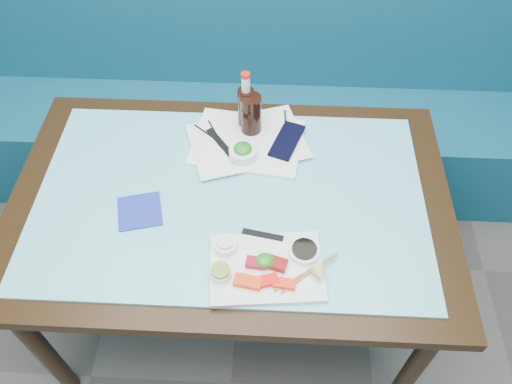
{
  "coord_description": "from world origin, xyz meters",
  "views": [
    {
      "loc": [
        0.13,
        0.48,
        1.99
      ],
      "look_at": [
        0.08,
        1.44,
        0.8
      ],
      "focal_mm": 35.0,
      "sensor_mm": 36.0,
      "label": 1
    }
  ],
  "objects_px": {
    "booth_bench": "(247,108)",
    "sashimi_plate": "(267,268)",
    "dining_table": "(231,213)",
    "seaweed_bowl": "(243,153)",
    "serving_tray": "(247,142)",
    "cola_bottle_body": "(246,109)",
    "cola_glass": "(251,114)",
    "blue_napkin": "(140,211)"
  },
  "relations": [
    {
      "from": "cola_glass",
      "to": "cola_bottle_body",
      "type": "xyz_separation_m",
      "value": [
        -0.02,
        0.03,
        -0.01
      ]
    },
    {
      "from": "sashimi_plate",
      "to": "cola_glass",
      "type": "height_order",
      "value": "cola_glass"
    },
    {
      "from": "serving_tray",
      "to": "cola_bottle_body",
      "type": "distance_m",
      "value": 0.11
    },
    {
      "from": "cola_bottle_body",
      "to": "blue_napkin",
      "type": "xyz_separation_m",
      "value": [
        -0.31,
        -0.39,
        -0.08
      ]
    },
    {
      "from": "dining_table",
      "to": "seaweed_bowl",
      "type": "xyz_separation_m",
      "value": [
        0.03,
        0.16,
        0.12
      ]
    },
    {
      "from": "booth_bench",
      "to": "sashimi_plate",
      "type": "bearing_deg",
      "value": -83.53
    },
    {
      "from": "sashimi_plate",
      "to": "blue_napkin",
      "type": "xyz_separation_m",
      "value": [
        -0.4,
        0.18,
        -0.01
      ]
    },
    {
      "from": "dining_table",
      "to": "blue_napkin",
      "type": "distance_m",
      "value": 0.3
    },
    {
      "from": "booth_bench",
      "to": "cola_glass",
      "type": "height_order",
      "value": "booth_bench"
    },
    {
      "from": "dining_table",
      "to": "cola_glass",
      "type": "xyz_separation_m",
      "value": [
        0.05,
        0.29,
        0.18
      ]
    },
    {
      "from": "booth_bench",
      "to": "serving_tray",
      "type": "distance_m",
      "value": 0.72
    },
    {
      "from": "seaweed_bowl",
      "to": "blue_napkin",
      "type": "xyz_separation_m",
      "value": [
        -0.3,
        -0.23,
        -0.03
      ]
    },
    {
      "from": "booth_bench",
      "to": "cola_glass",
      "type": "bearing_deg",
      "value": -84.69
    },
    {
      "from": "dining_table",
      "to": "blue_napkin",
      "type": "bearing_deg",
      "value": -164.86
    },
    {
      "from": "serving_tray",
      "to": "booth_bench",
      "type": "bearing_deg",
      "value": 101.45
    },
    {
      "from": "sashimi_plate",
      "to": "seaweed_bowl",
      "type": "distance_m",
      "value": 0.43
    },
    {
      "from": "sashimi_plate",
      "to": "blue_napkin",
      "type": "height_order",
      "value": "sashimi_plate"
    },
    {
      "from": "booth_bench",
      "to": "seaweed_bowl",
      "type": "bearing_deg",
      "value": -87.37
    },
    {
      "from": "sashimi_plate",
      "to": "cola_bottle_body",
      "type": "bearing_deg",
      "value": 93.49
    },
    {
      "from": "dining_table",
      "to": "cola_bottle_body",
      "type": "relative_size",
      "value": 8.65
    },
    {
      "from": "dining_table",
      "to": "cola_glass",
      "type": "relative_size",
      "value": 9.58
    },
    {
      "from": "cola_glass",
      "to": "blue_napkin",
      "type": "bearing_deg",
      "value": -131.87
    },
    {
      "from": "booth_bench",
      "to": "blue_napkin",
      "type": "distance_m",
      "value": 1.03
    },
    {
      "from": "booth_bench",
      "to": "sashimi_plate",
      "type": "distance_m",
      "value": 1.17
    },
    {
      "from": "seaweed_bowl",
      "to": "cola_glass",
      "type": "relative_size",
      "value": 0.63
    },
    {
      "from": "dining_table",
      "to": "serving_tray",
      "type": "distance_m",
      "value": 0.26
    },
    {
      "from": "sashimi_plate",
      "to": "cola_glass",
      "type": "bearing_deg",
      "value": 92.11
    },
    {
      "from": "booth_bench",
      "to": "sashimi_plate",
      "type": "xyz_separation_m",
      "value": [
        0.12,
        -1.1,
        0.39
      ]
    },
    {
      "from": "sashimi_plate",
      "to": "cola_bottle_body",
      "type": "height_order",
      "value": "cola_bottle_body"
    },
    {
      "from": "serving_tray",
      "to": "cola_bottle_body",
      "type": "bearing_deg",
      "value": 103.04
    },
    {
      "from": "dining_table",
      "to": "sashimi_plate",
      "type": "xyz_separation_m",
      "value": [
        0.12,
        -0.26,
        0.1
      ]
    },
    {
      "from": "serving_tray",
      "to": "seaweed_bowl",
      "type": "relative_size",
      "value": 3.98
    },
    {
      "from": "booth_bench",
      "to": "serving_tray",
      "type": "bearing_deg",
      "value": -86.11
    },
    {
      "from": "dining_table",
      "to": "seaweed_bowl",
      "type": "relative_size",
      "value": 15.2
    },
    {
      "from": "sashimi_plate",
      "to": "serving_tray",
      "type": "relative_size",
      "value": 0.86
    },
    {
      "from": "dining_table",
      "to": "cola_glass",
      "type": "distance_m",
      "value": 0.34
    },
    {
      "from": "cola_glass",
      "to": "blue_napkin",
      "type": "distance_m",
      "value": 0.49
    },
    {
      "from": "serving_tray",
      "to": "seaweed_bowl",
      "type": "distance_m",
      "value": 0.08
    },
    {
      "from": "seaweed_bowl",
      "to": "cola_glass",
      "type": "height_order",
      "value": "cola_glass"
    },
    {
      "from": "dining_table",
      "to": "seaweed_bowl",
      "type": "distance_m",
      "value": 0.2
    },
    {
      "from": "seaweed_bowl",
      "to": "blue_napkin",
      "type": "height_order",
      "value": "seaweed_bowl"
    },
    {
      "from": "sashimi_plate",
      "to": "seaweed_bowl",
      "type": "relative_size",
      "value": 3.43
    }
  ]
}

